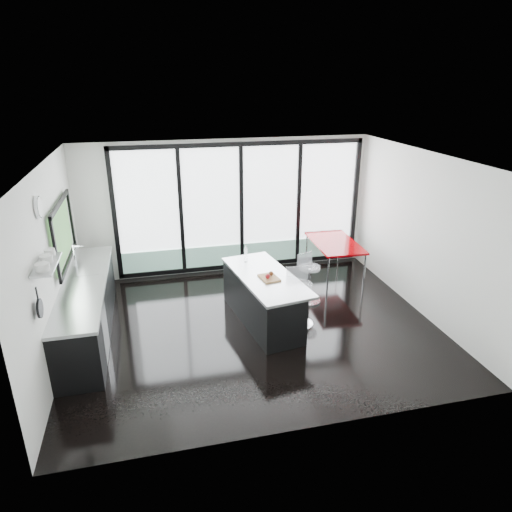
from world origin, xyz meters
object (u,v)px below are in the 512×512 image
object	(u,v)px
bar_stool_far	(309,284)
red_table	(334,260)
island	(262,298)
bar_stool_near	(299,304)

from	to	relation	value
bar_stool_far	red_table	xyz separation A→B (m)	(0.86, 0.91, 0.04)
bar_stool_far	red_table	size ratio (longest dim) A/B	0.48
red_table	bar_stool_far	bearing A→B (deg)	-133.42
island	red_table	distance (m)	2.36
island	bar_stool_far	bearing A→B (deg)	25.72
island	red_table	bearing A→B (deg)	36.68
island	red_table	xyz separation A→B (m)	(1.89, 1.41, -0.03)
island	bar_stool_far	xyz separation A→B (m)	(1.02, 0.49, -0.07)
bar_stool_near	red_table	size ratio (longest dim) A/B	0.52
island	red_table	world-z (taller)	island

